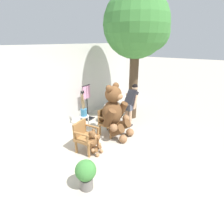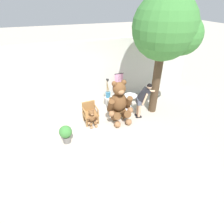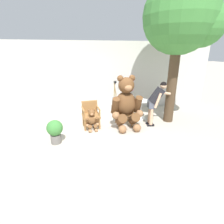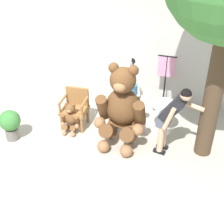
# 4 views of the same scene
# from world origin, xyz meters

# --- Properties ---
(ground_plane) EXTENTS (60.00, 60.00, 0.00)m
(ground_plane) POSITION_xyz_m (0.00, 0.00, 0.00)
(ground_plane) COLOR #B2A899
(back_wall) EXTENTS (10.00, 0.16, 2.80)m
(back_wall) POSITION_xyz_m (0.00, 2.40, 1.40)
(back_wall) COLOR beige
(back_wall) RESTS_ON ground
(wooden_chair_left) EXTENTS (0.59, 0.55, 0.86)m
(wooden_chair_left) POSITION_xyz_m (-0.57, 0.67, 0.46)
(wooden_chair_left) COLOR olive
(wooden_chair_left) RESTS_ON ground
(wooden_chair_right) EXTENTS (0.56, 0.52, 0.86)m
(wooden_chair_right) POSITION_xyz_m (0.57, 0.67, 0.46)
(wooden_chair_right) COLOR olive
(wooden_chair_right) RESTS_ON ground
(teddy_bear_large) EXTENTS (1.03, 0.97, 1.72)m
(teddy_bear_large) POSITION_xyz_m (0.57, 0.39, 0.84)
(teddy_bear_large) COLOR brown
(teddy_bear_large) RESTS_ON ground
(teddy_bear_small) EXTENTS (0.43, 0.41, 0.71)m
(teddy_bear_small) POSITION_xyz_m (-0.57, 0.39, 0.35)
(teddy_bear_small) COLOR brown
(teddy_bear_small) RESTS_ON ground
(person_visitor) EXTENTS (0.85, 0.48, 1.50)m
(person_visitor) POSITION_xyz_m (1.56, 0.32, 0.90)
(person_visitor) COLOR black
(person_visitor) RESTS_ON ground
(white_stool) EXTENTS (0.34, 0.34, 0.46)m
(white_stool) POSITION_xyz_m (0.49, 1.59, 0.36)
(white_stool) COLOR white
(white_stool) RESTS_ON ground
(brush_bucket) EXTENTS (0.22, 0.22, 0.91)m
(brush_bucket) POSITION_xyz_m (0.49, 1.59, 0.64)
(brush_bucket) COLOR teal
(brush_bucket) RESTS_ON white_stool
(round_side_table) EXTENTS (0.56, 0.56, 0.72)m
(round_side_table) POSITION_xyz_m (1.33, 0.96, 0.45)
(round_side_table) COLOR white
(round_side_table) RESTS_ON ground
(potted_plant) EXTENTS (0.44, 0.44, 0.68)m
(potted_plant) POSITION_xyz_m (-1.65, -0.24, 0.40)
(potted_plant) COLOR slate
(potted_plant) RESTS_ON ground
(clothing_display_stand) EXTENTS (0.44, 0.40, 1.36)m
(clothing_display_stand) POSITION_xyz_m (1.17, 1.99, 0.72)
(clothing_display_stand) COLOR black
(clothing_display_stand) RESTS_ON ground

